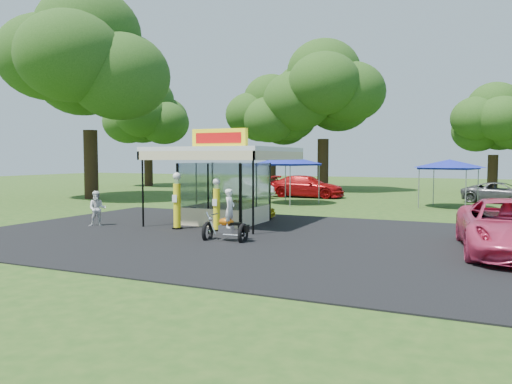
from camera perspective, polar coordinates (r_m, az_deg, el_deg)
ground at (r=17.04m, az=-5.52°, el=-6.00°), size 120.00×120.00×0.00m
asphalt_apron at (r=18.77m, az=-2.44°, el=-5.00°), size 20.00×14.00×0.04m
gas_station_kiosk at (r=22.15m, az=-3.55°, el=0.96°), size 5.40×5.40×4.18m
gas_pump_left at (r=20.50m, az=-9.02°, el=-1.17°), size 0.44×0.44×2.34m
gas_pump_right at (r=19.82m, az=-4.53°, el=-1.61°), size 0.40×0.40×2.13m
motorcycle at (r=17.40m, az=-3.21°, el=-3.28°), size 1.65×0.86×1.93m
spare_tires at (r=21.73m, az=-7.19°, el=-2.78°), size 0.96×0.57×0.82m
kiosk_car at (r=24.21m, az=-1.07°, el=-1.86°), size 2.82×1.13×0.96m
pink_sedan at (r=16.92m, az=27.08°, el=-3.62°), size 3.39×6.28×1.67m
spectator_west at (r=22.28m, az=-17.68°, el=-1.84°), size 0.94×0.89×1.52m
bg_car_a at (r=36.61m, az=-0.88°, el=0.51°), size 4.62×3.39×1.45m
bg_car_b at (r=36.88m, az=5.81°, el=0.64°), size 5.54×2.26×1.61m
bg_car_d at (r=35.66m, az=26.33°, el=-0.09°), size 5.18×3.20×1.34m
tent_west at (r=31.80m, az=3.65°, el=3.65°), size 4.37×4.37×3.05m
tent_east at (r=31.25m, az=21.22°, el=3.00°), size 4.04×4.04×2.83m
oak_far_a at (r=52.42m, az=-12.27°, el=8.23°), size 9.15×9.15×10.85m
oak_far_b at (r=46.22m, az=1.76°, el=8.46°), size 8.60×8.60×10.26m
oak_far_c at (r=44.62m, az=7.73°, el=10.68°), size 10.93×10.93×12.88m
oak_far_d at (r=44.78m, az=25.57°, el=6.98°), size 7.36×7.36×8.76m
oak_near at (r=37.82m, az=-18.56°, el=13.01°), size 12.49×12.49×14.39m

